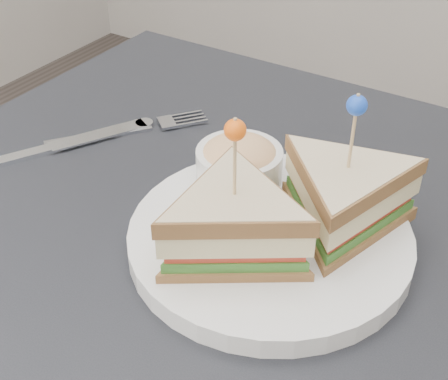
# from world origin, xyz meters

# --- Properties ---
(table) EXTENTS (0.80, 0.80, 0.75)m
(table) POSITION_xyz_m (0.00, 0.00, 0.67)
(table) COLOR black
(table) RESTS_ON ground
(plate_meal) EXTENTS (0.32, 0.31, 0.17)m
(plate_meal) POSITION_xyz_m (0.07, 0.01, 0.80)
(plate_meal) COLOR white
(plate_meal) RESTS_ON table
(cutlery_fork) EXTENTS (0.15, 0.18, 0.01)m
(cutlery_fork) POSITION_xyz_m (-0.20, 0.12, 0.75)
(cutlery_fork) COLOR silver
(cutlery_fork) RESTS_ON table
(cutlery_knife) EXTENTS (0.13, 0.21, 0.01)m
(cutlery_knife) POSITION_xyz_m (-0.25, 0.03, 0.75)
(cutlery_knife) COLOR white
(cutlery_knife) RESTS_ON table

